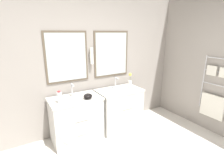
{
  "coord_description": "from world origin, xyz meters",
  "views": [
    {
      "loc": [
        -1.26,
        -0.95,
        1.9
      ],
      "look_at": [
        0.16,
        1.47,
        1.07
      ],
      "focal_mm": 28.0,
      "sensor_mm": 36.0,
      "label": 1
    }
  ],
  "objects_px": {
    "toiletry_bottle": "(60,97)",
    "flower_vase": "(130,82)",
    "vanity_left": "(77,120)",
    "vanity_right": "(120,109)",
    "amenity_bowl": "(88,96)"
  },
  "relations": [
    {
      "from": "flower_vase",
      "to": "toiletry_bottle",
      "type": "bearing_deg",
      "value": -176.84
    },
    {
      "from": "toiletry_bottle",
      "to": "amenity_bowl",
      "type": "xyz_separation_m",
      "value": [
        0.46,
        -0.05,
        -0.05
      ]
    },
    {
      "from": "vanity_right",
      "to": "amenity_bowl",
      "type": "relative_size",
      "value": 5.83
    },
    {
      "from": "vanity_left",
      "to": "flower_vase",
      "type": "xyz_separation_m",
      "value": [
        1.15,
        0.02,
        0.53
      ]
    },
    {
      "from": "vanity_left",
      "to": "vanity_right",
      "type": "distance_m",
      "value": 0.9
    },
    {
      "from": "vanity_left",
      "to": "flower_vase",
      "type": "distance_m",
      "value": 1.27
    },
    {
      "from": "flower_vase",
      "to": "vanity_right",
      "type": "bearing_deg",
      "value": -174.45
    },
    {
      "from": "amenity_bowl",
      "to": "flower_vase",
      "type": "bearing_deg",
      "value": 7.76
    },
    {
      "from": "vanity_right",
      "to": "toiletry_bottle",
      "type": "xyz_separation_m",
      "value": [
        -1.18,
        -0.05,
        0.5
      ]
    },
    {
      "from": "vanity_right",
      "to": "amenity_bowl",
      "type": "xyz_separation_m",
      "value": [
        -0.72,
        -0.11,
        0.45
      ]
    },
    {
      "from": "vanity_right",
      "to": "vanity_left",
      "type": "bearing_deg",
      "value": 180.0
    },
    {
      "from": "toiletry_bottle",
      "to": "flower_vase",
      "type": "bearing_deg",
      "value": 3.16
    },
    {
      "from": "amenity_bowl",
      "to": "flower_vase",
      "type": "xyz_separation_m",
      "value": [
        0.97,
        0.13,
        0.08
      ]
    },
    {
      "from": "toiletry_bottle",
      "to": "flower_vase",
      "type": "distance_m",
      "value": 1.43
    },
    {
      "from": "vanity_left",
      "to": "flower_vase",
      "type": "bearing_deg",
      "value": 1.2
    }
  ]
}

